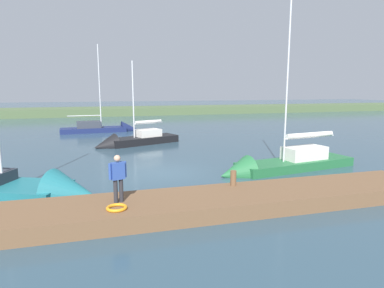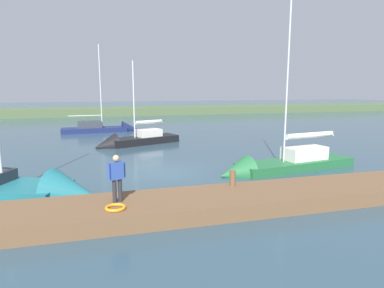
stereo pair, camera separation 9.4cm
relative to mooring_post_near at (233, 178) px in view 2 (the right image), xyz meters
The scene contains 10 objects.
ground_plane 5.11m from the mooring_post_near, 67.78° to the right, with size 200.00×200.00×0.00m, color #2D4756.
far_shoreline 45.01m from the mooring_post_near, 87.57° to the right, with size 180.00×8.00×2.40m, color #4C603D.
dock_pier 2.18m from the mooring_post_near, 25.24° to the left, with size 19.06×2.57×0.56m, color brown.
mooring_post_near is the anchor object (origin of this frame).
life_ring_buoy 4.75m from the mooring_post_near, 17.30° to the left, with size 0.66×0.66×0.10m, color orange.
sailboat_near_dock 8.73m from the mooring_post_near, 19.43° to the right, with size 8.46×5.38×8.59m.
sailboat_mid_channel 5.53m from the mooring_post_near, 139.03° to the right, with size 8.30×3.08×10.00m.
sailboat_far_right 14.13m from the mooring_post_near, 78.98° to the right, with size 6.99×4.19×7.20m.
sailboat_behind_pier 23.00m from the mooring_post_near, 78.62° to the right, with size 7.69×2.37×9.40m.
person_on_dock 4.54m from the mooring_post_near, ahead, with size 0.59×0.36×1.61m.
Camera 2 is at (2.86, 16.15, 4.30)m, focal length 30.50 mm.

